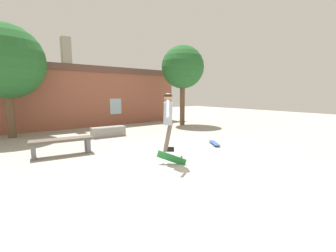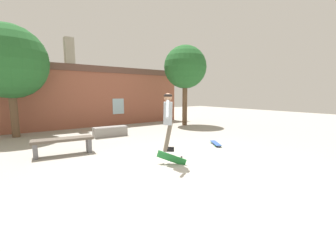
{
  "view_description": "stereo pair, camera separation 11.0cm",
  "coord_description": "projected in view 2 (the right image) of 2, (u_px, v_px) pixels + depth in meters",
  "views": [
    {
      "loc": [
        -3.86,
        -4.14,
        1.86
      ],
      "look_at": [
        -0.36,
        0.45,
        1.02
      ],
      "focal_mm": 24.0,
      "sensor_mm": 36.0,
      "label": 1
    },
    {
      "loc": [
        -3.77,
        -4.2,
        1.86
      ],
      "look_at": [
        -0.36,
        0.45,
        1.02
      ],
      "focal_mm": 24.0,
      "sensor_mm": 36.0,
      "label": 2
    }
  ],
  "objects": [
    {
      "name": "park_bench",
      "position": [
        63.0,
        143.0,
        6.81
      ],
      "size": [
        1.77,
        0.67,
        0.51
      ],
      "rotation": [
        0.0,
        0.0,
        -0.12
      ],
      "color": "brown",
      "rests_on": "ground_plane"
    },
    {
      "name": "skateboard_flipping",
      "position": [
        172.0,
        158.0,
        5.92
      ],
      "size": [
        0.56,
        0.61,
        0.43
      ],
      "rotation": [
        0.0,
        0.0,
        -0.78
      ],
      "color": "#237F38"
    },
    {
      "name": "ground_plane",
      "position": [
        189.0,
        166.0,
        5.83
      ],
      "size": [
        40.0,
        40.0,
        0.0
      ],
      "primitive_type": "plane",
      "color": "#A39E93"
    },
    {
      "name": "tree_right",
      "position": [
        185.0,
        68.0,
        12.83
      ],
      "size": [
        2.43,
        2.43,
        4.57
      ],
      "color": "brown",
      "rests_on": "ground_plane"
    },
    {
      "name": "skateboard_resting",
      "position": [
        216.0,
        143.0,
        8.15
      ],
      "size": [
        0.63,
        0.84,
        0.08
      ],
      "rotation": [
        0.0,
        0.0,
        4.15
      ],
      "color": "#2D519E",
      "rests_on": "ground_plane"
    },
    {
      "name": "skater",
      "position": [
        168.0,
        117.0,
        5.79
      ],
      "size": [
        0.78,
        0.98,
        1.5
      ],
      "rotation": [
        0.0,
        0.0,
        -0.66
      ],
      "color": "#9EA8B2"
    },
    {
      "name": "building_backdrop",
      "position": [
        87.0,
        95.0,
        12.28
      ],
      "size": [
        12.34,
        0.52,
        4.67
      ],
      "color": "#93513D",
      "rests_on": "ground_plane"
    },
    {
      "name": "tree_left",
      "position": [
        9.0,
        62.0,
        9.17
      ],
      "size": [
        3.0,
        3.0,
        4.64
      ],
      "color": "brown",
      "rests_on": "ground_plane"
    },
    {
      "name": "skate_ledge",
      "position": [
        110.0,
        132.0,
        9.76
      ],
      "size": [
        1.46,
        0.5,
        0.43
      ],
      "rotation": [
        0.0,
        0.0,
        -0.06
      ],
      "color": "gray",
      "rests_on": "ground_plane"
    }
  ]
}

